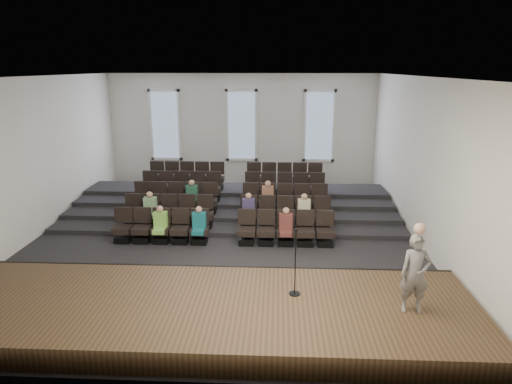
# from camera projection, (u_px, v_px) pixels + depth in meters

# --- Properties ---
(ground) EXTENTS (14.00, 14.00, 0.00)m
(ground) POSITION_uv_depth(u_px,v_px,m) (225.00, 237.00, 14.65)
(ground) COLOR black
(ground) RESTS_ON ground
(ceiling) EXTENTS (12.00, 14.00, 0.02)m
(ceiling) POSITION_uv_depth(u_px,v_px,m) (222.00, 76.00, 13.32)
(ceiling) COLOR white
(ceiling) RESTS_ON ground
(wall_back) EXTENTS (12.00, 0.04, 5.00)m
(wall_back) POSITION_uv_depth(u_px,v_px,m) (242.00, 130.00, 20.75)
(wall_back) COLOR silver
(wall_back) RESTS_ON ground
(wall_front) EXTENTS (12.00, 0.04, 5.00)m
(wall_front) POSITION_uv_depth(u_px,v_px,m) (172.00, 248.00, 7.23)
(wall_front) COLOR silver
(wall_front) RESTS_ON ground
(wall_left) EXTENTS (0.04, 14.00, 5.00)m
(wall_left) POSITION_uv_depth(u_px,v_px,m) (33.00, 159.00, 14.27)
(wall_left) COLOR silver
(wall_left) RESTS_ON ground
(wall_right) EXTENTS (0.04, 14.00, 5.00)m
(wall_right) POSITION_uv_depth(u_px,v_px,m) (423.00, 162.00, 13.71)
(wall_right) COLOR silver
(wall_right) RESTS_ON ground
(stage) EXTENTS (11.80, 3.60, 0.50)m
(stage) POSITION_uv_depth(u_px,v_px,m) (198.00, 312.00, 9.68)
(stage) COLOR #47321E
(stage) RESTS_ON ground
(stage_lip) EXTENTS (11.80, 0.06, 0.52)m
(stage_lip) POSITION_uv_depth(u_px,v_px,m) (210.00, 275.00, 11.38)
(stage_lip) COLOR black
(stage_lip) RESTS_ON ground
(risers) EXTENTS (11.80, 4.80, 0.60)m
(risers) POSITION_uv_depth(u_px,v_px,m) (234.00, 202.00, 17.66)
(risers) COLOR black
(risers) RESTS_ON ground
(seating_rows) EXTENTS (6.80, 4.70, 1.67)m
(seating_rows) POSITION_uv_depth(u_px,v_px,m) (230.00, 203.00, 15.96)
(seating_rows) COLOR black
(seating_rows) RESTS_ON ground
(windows) EXTENTS (8.44, 0.10, 3.24)m
(windows) POSITION_uv_depth(u_px,v_px,m) (242.00, 126.00, 20.63)
(windows) COLOR white
(windows) RESTS_ON wall_back
(audience) EXTENTS (5.45, 2.64, 1.10)m
(audience) POSITION_uv_depth(u_px,v_px,m) (226.00, 210.00, 14.75)
(audience) COLOR #81C64F
(audience) RESTS_ON seating_rows
(speaker) EXTENTS (0.60, 0.40, 1.62)m
(speaker) POSITION_uv_depth(u_px,v_px,m) (415.00, 274.00, 9.04)
(speaker) COLOR slate
(speaker) RESTS_ON stage
(mic_stand) EXTENTS (0.25, 0.25, 1.52)m
(mic_stand) POSITION_uv_depth(u_px,v_px,m) (295.00, 275.00, 9.81)
(mic_stand) COLOR black
(mic_stand) RESTS_ON stage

